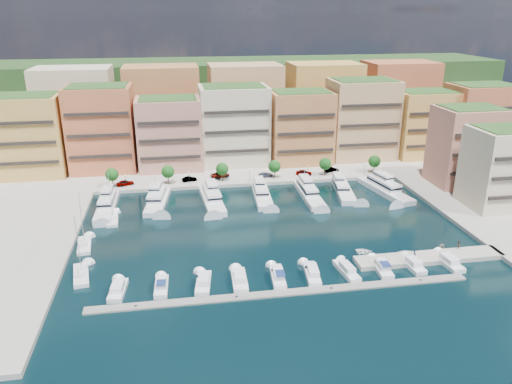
{
  "coord_description": "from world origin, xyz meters",
  "views": [
    {
      "loc": [
        -21.56,
        -108.35,
        49.68
      ],
      "look_at": [
        -1.86,
        8.82,
        6.0
      ],
      "focal_mm": 35.0,
      "sensor_mm": 36.0,
      "label": 1
    }
  ],
  "objects_px": {
    "lamppost_3": "(308,170)",
    "cruiser_8": "(413,265)",
    "yacht_1": "(158,200)",
    "tender_3": "(442,245)",
    "tree_1": "(168,172)",
    "person_0": "(414,255)",
    "yacht_0": "(107,204)",
    "cruiser_4": "(278,277)",
    "cruiser_5": "(312,274)",
    "car_2": "(220,175)",
    "car_1": "(189,179)",
    "yacht_6": "(384,188)",
    "tender_2": "(406,253)",
    "cruiser_0": "(118,290)",
    "cruiser_6": "(347,271)",
    "sailboat_1": "(84,246)",
    "lamppost_0": "(126,179)",
    "cruiser_9": "(448,262)",
    "tree_2": "(222,169)",
    "yacht_4": "(308,193)",
    "tree_5": "(374,161)",
    "sailboat_0": "(81,276)",
    "car_5": "(331,170)",
    "yacht_5": "(343,189)",
    "tender_0": "(364,251)",
    "cruiser_1": "(161,287)",
    "tree_4": "(325,164)",
    "cruiser_7": "(381,268)",
    "car_0": "(125,183)",
    "car_4": "(304,172)",
    "car_3": "(266,175)",
    "sailboat_2": "(112,220)",
    "yacht_2": "(212,198)",
    "cruiser_3": "(239,280)",
    "lamppost_1": "(189,176)",
    "tender_1": "(378,255)",
    "lamppost_2": "(250,173)",
    "person_1": "(458,245)",
    "tree_0": "(112,175)",
    "lamppost_4": "(365,167)"
  },
  "relations": [
    {
      "from": "yacht_2",
      "to": "cruiser_3",
      "type": "height_order",
      "value": "yacht_2"
    },
    {
      "from": "yacht_5",
      "to": "tender_0",
      "type": "bearing_deg",
      "value": -101.75
    },
    {
      "from": "cruiser_7",
      "to": "car_5",
      "type": "xyz_separation_m",
      "value": [
        8.83,
        61.12,
        1.21
      ]
    },
    {
      "from": "yacht_6",
      "to": "car_2",
      "type": "bearing_deg",
      "value": 158.21
    },
    {
      "from": "cruiser_7",
      "to": "cruiser_8",
      "type": "xyz_separation_m",
      "value": [
        6.76,
        0.03,
        -0.02
      ]
    },
    {
      "from": "car_2",
      "to": "cruiser_9",
      "type": "bearing_deg",
      "value": -168.04
    },
    {
      "from": "cruiser_0",
      "to": "tender_2",
      "type": "distance_m",
      "value": 60.03
    },
    {
      "from": "cruiser_3",
      "to": "tender_2",
      "type": "relative_size",
      "value": 2.32
    },
    {
      "from": "tree_5",
      "to": "tree_1",
      "type": "bearing_deg",
      "value": 180.0
    },
    {
      "from": "lamppost_0",
      "to": "cruiser_6",
      "type": "relative_size",
      "value": 0.48
    },
    {
      "from": "tree_1",
      "to": "tree_2",
      "type": "distance_m",
      "value": 16.0
    },
    {
      "from": "car_1",
      "to": "yacht_0",
      "type": "bearing_deg",
      "value": 113.13
    },
    {
      "from": "car_3",
      "to": "lamppost_1",
      "type": "bearing_deg",
      "value": 85.34
    },
    {
      "from": "cruiser_4",
      "to": "tender_1",
      "type": "relative_size",
      "value": 6.66
    },
    {
      "from": "sailboat_1",
      "to": "car_2",
      "type": "relative_size",
      "value": 2.19
    },
    {
      "from": "tree_4",
      "to": "yacht_5",
      "type": "xyz_separation_m",
      "value": [
        1.29,
        -13.33,
        -3.53
      ]
    },
    {
      "from": "cruiser_6",
      "to": "car_4",
      "type": "height_order",
      "value": "car_4"
    },
    {
      "from": "sailboat_1",
      "to": "tender_2",
      "type": "distance_m",
      "value": 70.49
    },
    {
      "from": "tree_0",
      "to": "yacht_0",
      "type": "height_order",
      "value": "tree_0"
    },
    {
      "from": "tree_2",
      "to": "cruiser_9",
      "type": "xyz_separation_m",
      "value": [
        40.84,
        -58.09,
        -4.2
      ]
    },
    {
      "from": "tree_2",
      "to": "tender_2",
      "type": "height_order",
      "value": "tree_2"
    },
    {
      "from": "cruiser_1",
      "to": "cruiser_3",
      "type": "xyz_separation_m",
      "value": [
        14.83,
        0.01,
        -0.02
      ]
    },
    {
      "from": "cruiser_0",
      "to": "cruiser_6",
      "type": "distance_m",
      "value": 44.43
    },
    {
      "from": "tree_1",
      "to": "yacht_4",
      "type": "relative_size",
      "value": 0.26
    },
    {
      "from": "tree_1",
      "to": "car_2",
      "type": "distance_m",
      "value": 16.33
    },
    {
      "from": "yacht_0",
      "to": "cruiser_4",
      "type": "height_order",
      "value": "yacht_0"
    },
    {
      "from": "cruiser_8",
      "to": "car_5",
      "type": "distance_m",
      "value": 61.13
    },
    {
      "from": "car_3",
      "to": "tree_5",
      "type": "bearing_deg",
      "value": -107.49
    },
    {
      "from": "cruiser_0",
      "to": "sailboat_2",
      "type": "distance_m",
      "value": 34.98
    },
    {
      "from": "yacht_1",
      "to": "tender_3",
      "type": "bearing_deg",
      "value": -30.43
    },
    {
      "from": "cruiser_9",
      "to": "sailboat_0",
      "type": "xyz_separation_m",
      "value": [
        -74.08,
        7.25,
        -0.24
      ]
    },
    {
      "from": "yacht_6",
      "to": "tender_2",
      "type": "height_order",
      "value": "yacht_6"
    },
    {
      "from": "tree_5",
      "to": "lamppost_0",
      "type": "height_order",
      "value": "tree_5"
    },
    {
      "from": "yacht_0",
      "to": "sailboat_1",
      "type": "height_order",
      "value": "sailboat_1"
    },
    {
      "from": "cruiser_1",
      "to": "tender_2",
      "type": "distance_m",
      "value": 52.11
    },
    {
      "from": "lamppost_2",
      "to": "person_1",
      "type": "xyz_separation_m",
      "value": [
        37.54,
        -51.2,
        -1.91
      ]
    },
    {
      "from": "lamppost_3",
      "to": "sailboat_2",
      "type": "xyz_separation_m",
      "value": [
        -55.96,
        -21.08,
        -3.51
      ]
    },
    {
      "from": "cruiser_4",
      "to": "cruiser_5",
      "type": "height_order",
      "value": "cruiser_4"
    },
    {
      "from": "car_0",
      "to": "car_4",
      "type": "bearing_deg",
      "value": -108.45
    },
    {
      "from": "cruiser_6",
      "to": "car_3",
      "type": "height_order",
      "value": "car_3"
    },
    {
      "from": "lamppost_3",
      "to": "cruiser_8",
      "type": "bearing_deg",
      "value": -82.84
    },
    {
      "from": "tree_5",
      "to": "yacht_4",
      "type": "distance_m",
      "value": 29.31
    },
    {
      "from": "cruiser_5",
      "to": "car_2",
      "type": "height_order",
      "value": "car_2"
    },
    {
      "from": "cruiser_9",
      "to": "lamppost_0",
      "type": "bearing_deg",
      "value": 140.98
    },
    {
      "from": "yacht_0",
      "to": "tender_2",
      "type": "relative_size",
      "value": 5.84
    },
    {
      "from": "sailboat_0",
      "to": "car_5",
      "type": "relative_size",
      "value": 2.79
    },
    {
      "from": "tree_1",
      "to": "lamppost_4",
      "type": "bearing_deg",
      "value": -2.2
    },
    {
      "from": "yacht_2",
      "to": "car_2",
      "type": "xyz_separation_m",
      "value": [
        4.11,
        17.75,
        0.63
      ]
    },
    {
      "from": "tree_1",
      "to": "person_0",
      "type": "bearing_deg",
      "value": -48.42
    },
    {
      "from": "cruiser_4",
      "to": "tender_0",
      "type": "bearing_deg",
      "value": 21.08
    }
  ]
}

